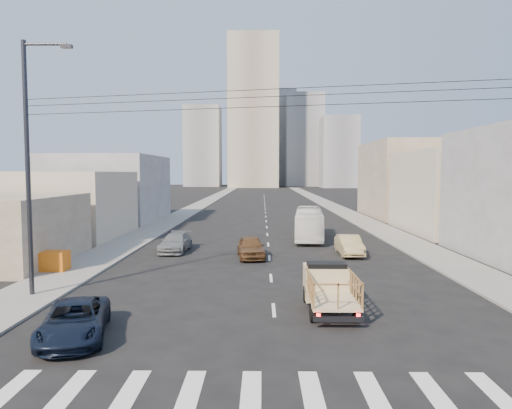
{
  "coord_description": "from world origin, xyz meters",
  "views": [
    {
      "loc": [
        -0.51,
        -17.27,
        5.91
      ],
      "look_at": [
        -0.97,
        17.19,
        3.5
      ],
      "focal_mm": 32.0,
      "sensor_mm": 36.0,
      "label": 1
    }
  ],
  "objects_px": {
    "navy_pickup": "(75,320)",
    "city_bus": "(309,223)",
    "flatbed_pickup": "(329,285)",
    "sedan_brown": "(251,247)",
    "streetlamp_left": "(30,161)",
    "crate_stack": "(52,261)",
    "sedan_grey": "(175,243)",
    "sedan_tan": "(349,245)"
  },
  "relations": [
    {
      "from": "sedan_grey",
      "to": "streetlamp_left",
      "type": "xyz_separation_m",
      "value": [
        -4.4,
        -12.49,
        5.76
      ]
    },
    {
      "from": "sedan_brown",
      "to": "sedan_tan",
      "type": "height_order",
      "value": "sedan_brown"
    },
    {
      "from": "navy_pickup",
      "to": "sedan_tan",
      "type": "relative_size",
      "value": 1.09
    },
    {
      "from": "sedan_grey",
      "to": "crate_stack",
      "type": "height_order",
      "value": "sedan_grey"
    },
    {
      "from": "streetlamp_left",
      "to": "sedan_grey",
      "type": "bearing_deg",
      "value": 70.61
    },
    {
      "from": "sedan_grey",
      "to": "navy_pickup",
      "type": "bearing_deg",
      "value": -88.43
    },
    {
      "from": "streetlamp_left",
      "to": "flatbed_pickup",
      "type": "bearing_deg",
      "value": -8.15
    },
    {
      "from": "city_bus",
      "to": "sedan_brown",
      "type": "distance_m",
      "value": 10.52
    },
    {
      "from": "streetlamp_left",
      "to": "crate_stack",
      "type": "bearing_deg",
      "value": 106.84
    },
    {
      "from": "navy_pickup",
      "to": "sedan_brown",
      "type": "height_order",
      "value": "sedan_brown"
    },
    {
      "from": "sedan_tan",
      "to": "crate_stack",
      "type": "distance_m",
      "value": 19.68
    },
    {
      "from": "sedan_brown",
      "to": "streetlamp_left",
      "type": "distance_m",
      "value": 15.38
    },
    {
      "from": "city_bus",
      "to": "streetlamp_left",
      "type": "distance_m",
      "value": 25.04
    },
    {
      "from": "sedan_tan",
      "to": "crate_stack",
      "type": "xyz_separation_m",
      "value": [
        -18.76,
        -5.94,
        -0.02
      ]
    },
    {
      "from": "sedan_brown",
      "to": "sedan_grey",
      "type": "xyz_separation_m",
      "value": [
        -5.72,
        2.4,
        -0.07
      ]
    },
    {
      "from": "flatbed_pickup",
      "to": "sedan_tan",
      "type": "bearing_deg",
      "value": 75.62
    },
    {
      "from": "sedan_grey",
      "to": "flatbed_pickup",
      "type": "bearing_deg",
      "value": -54.84
    },
    {
      "from": "sedan_tan",
      "to": "streetlamp_left",
      "type": "xyz_separation_m",
      "value": [
        -17.16,
        -11.25,
        5.73
      ]
    },
    {
      "from": "sedan_tan",
      "to": "sedan_brown",
      "type": "bearing_deg",
      "value": -170.9
    },
    {
      "from": "flatbed_pickup",
      "to": "crate_stack",
      "type": "relative_size",
      "value": 2.45
    },
    {
      "from": "sedan_grey",
      "to": "crate_stack",
      "type": "relative_size",
      "value": 2.6
    },
    {
      "from": "flatbed_pickup",
      "to": "city_bus",
      "type": "height_order",
      "value": "city_bus"
    },
    {
      "from": "navy_pickup",
      "to": "city_bus",
      "type": "bearing_deg",
      "value": 52.31
    },
    {
      "from": "sedan_brown",
      "to": "streetlamp_left",
      "type": "height_order",
      "value": "streetlamp_left"
    },
    {
      "from": "navy_pickup",
      "to": "city_bus",
      "type": "distance_m",
      "value": 27.06
    },
    {
      "from": "navy_pickup",
      "to": "sedan_grey",
      "type": "bearing_deg",
      "value": 75.43
    },
    {
      "from": "sedan_tan",
      "to": "sedan_grey",
      "type": "height_order",
      "value": "sedan_tan"
    },
    {
      "from": "navy_pickup",
      "to": "sedan_tan",
      "type": "xyz_separation_m",
      "value": [
        12.96,
        16.68,
        0.06
      ]
    },
    {
      "from": "navy_pickup",
      "to": "sedan_tan",
      "type": "distance_m",
      "value": 21.12
    },
    {
      "from": "sedan_grey",
      "to": "sedan_brown",
      "type": "bearing_deg",
      "value": -20.55
    },
    {
      "from": "navy_pickup",
      "to": "crate_stack",
      "type": "relative_size",
      "value": 2.6
    },
    {
      "from": "flatbed_pickup",
      "to": "sedan_brown",
      "type": "xyz_separation_m",
      "value": [
        -3.65,
        12.06,
        -0.35
      ]
    },
    {
      "from": "crate_stack",
      "to": "navy_pickup",
      "type": "bearing_deg",
      "value": -61.62
    },
    {
      "from": "navy_pickup",
      "to": "crate_stack",
      "type": "xyz_separation_m",
      "value": [
        -5.8,
        10.74,
        0.04
      ]
    },
    {
      "from": "city_bus",
      "to": "sedan_grey",
      "type": "bearing_deg",
      "value": -141.88
    },
    {
      "from": "sedan_grey",
      "to": "streetlamp_left",
      "type": "height_order",
      "value": "streetlamp_left"
    },
    {
      "from": "flatbed_pickup",
      "to": "city_bus",
      "type": "bearing_deg",
      "value": 86.43
    },
    {
      "from": "city_bus",
      "to": "crate_stack",
      "type": "relative_size",
      "value": 5.5
    },
    {
      "from": "flatbed_pickup",
      "to": "navy_pickup",
      "type": "relative_size",
      "value": 0.94
    },
    {
      "from": "flatbed_pickup",
      "to": "sedan_grey",
      "type": "height_order",
      "value": "flatbed_pickup"
    },
    {
      "from": "city_bus",
      "to": "sedan_brown",
      "type": "xyz_separation_m",
      "value": [
        -4.98,
        -9.24,
        -0.63
      ]
    },
    {
      "from": "sedan_tan",
      "to": "navy_pickup",
      "type": "bearing_deg",
      "value": -128.11
    }
  ]
}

